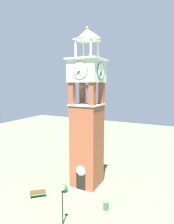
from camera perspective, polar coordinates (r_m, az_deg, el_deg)
name	(u,v)px	position (r m, az deg, el deg)	size (l,w,h in m)	color
ground	(87,187)	(24.43, 0.00, -20.74)	(80.00, 80.00, 0.00)	#476B3D
clock_tower	(87,125)	(21.88, 0.00, -3.86)	(3.54, 3.54, 17.65)	brown
park_bench	(38,193)	(22.87, -14.00, -21.75)	(1.48, 1.40, 0.95)	brown
lamp_post	(62,198)	(17.97, -7.12, -23.33)	(0.36, 0.36, 3.44)	black
trash_bin	(106,205)	(20.72, 5.49, -25.25)	(0.52, 0.52, 0.80)	#38513D
shrub_near_entry	(85,170)	(27.57, -0.52, -16.47)	(1.15, 1.15, 0.65)	#234C28
shrub_left_of_tower	(64,188)	(23.37, -6.53, -20.97)	(0.71, 0.71, 0.89)	#234C28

